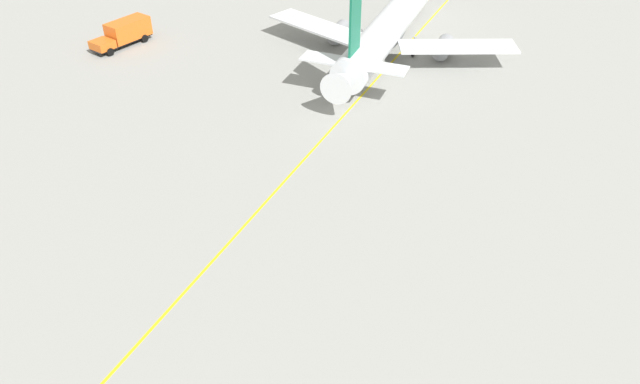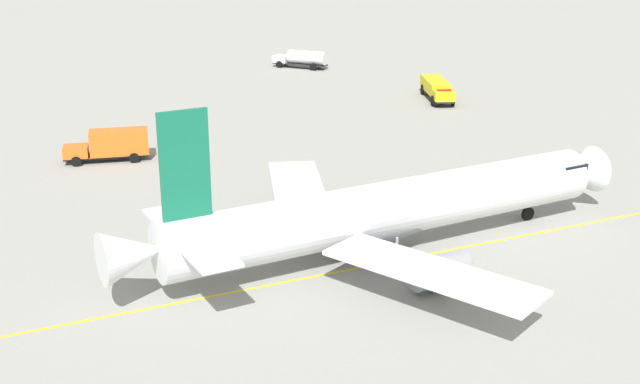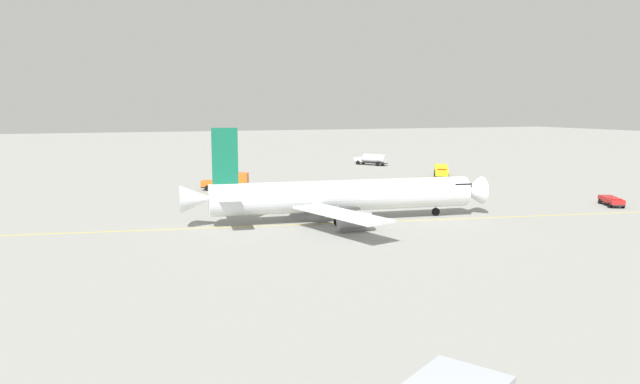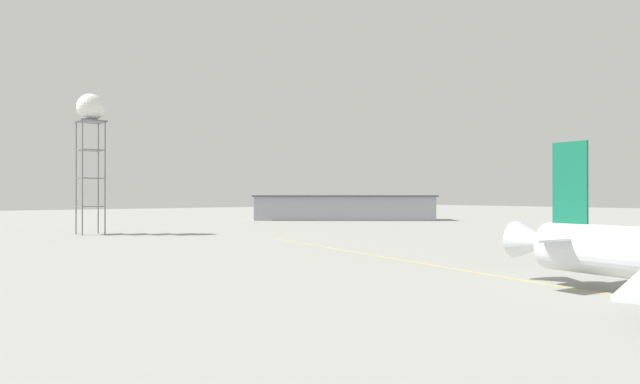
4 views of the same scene
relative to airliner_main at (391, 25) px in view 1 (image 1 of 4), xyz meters
name	(u,v)px [view 1 (image 1 of 4)]	position (x,y,z in m)	size (l,w,h in m)	color
ground_plane	(360,54)	(-3.36, -2.64, -3.13)	(600.00, 600.00, 0.00)	gray
airliner_main	(391,25)	(0.00, 0.00, 0.00)	(32.49, 41.12, 12.27)	silver
catering_truck_truck	(124,33)	(-33.67, -7.76, -1.46)	(5.47, 8.67, 3.10)	#232326
taxiway_centreline	(413,39)	(2.47, 4.01, -3.12)	(28.05, 155.74, 0.01)	yellow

